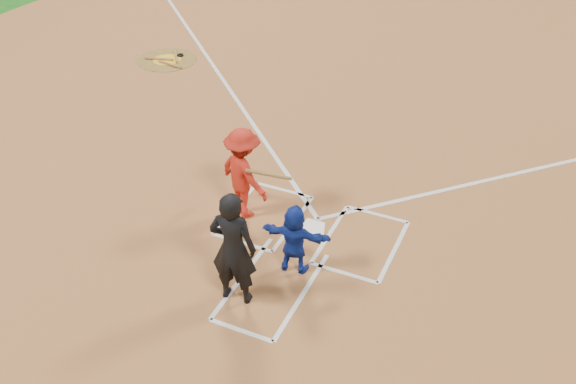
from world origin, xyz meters
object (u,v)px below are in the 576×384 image
at_px(umpire, 233,248).
at_px(batter_at_plate, 243,173).
at_px(on_deck_circle, 167,60).
at_px(home_plate, 312,228).
at_px(catcher, 294,239).

xyz_separation_m(umpire, batter_at_plate, (-0.93, 2.09, -0.11)).
bearing_deg(umpire, on_deck_circle, -58.01).
bearing_deg(on_deck_circle, home_plate, -38.89).
bearing_deg(catcher, on_deck_circle, -50.81).
xyz_separation_m(catcher, batter_at_plate, (-1.51, 1.06, 0.26)).
bearing_deg(home_plate, on_deck_circle, -38.89).
distance_m(home_plate, umpire, 2.44).
distance_m(home_plate, batter_at_plate, 1.62).
bearing_deg(batter_at_plate, umpire, -66.02).
height_order(catcher, umpire, umpire).
relative_size(home_plate, on_deck_circle, 0.35).
bearing_deg(batter_at_plate, on_deck_circle, 134.35).
distance_m(catcher, batter_at_plate, 1.86).
relative_size(home_plate, umpire, 0.29).
relative_size(home_plate, catcher, 0.47).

